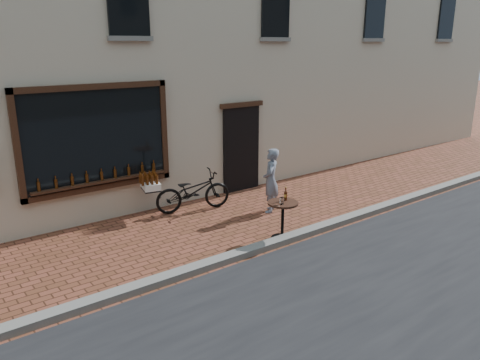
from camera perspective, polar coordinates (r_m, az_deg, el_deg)
ground at (r=8.86m, az=3.95°, el=-8.77°), size 90.00×90.00×0.00m
kerb at (r=8.97m, az=3.11°, el=-7.99°), size 90.00×0.25×0.12m
cargo_bicycle at (r=10.85m, az=-5.94°, el=-1.34°), size 2.16×1.02×0.99m
bistro_table at (r=9.24m, az=5.24°, el=-4.00°), size 0.60×0.60×1.04m
pedestrian at (r=10.69m, az=3.77°, el=-0.06°), size 0.64×0.63×1.48m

